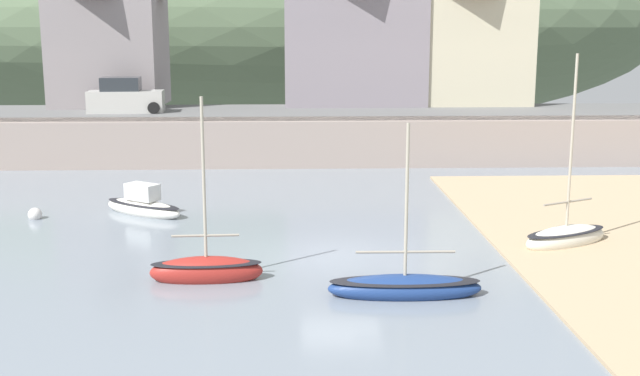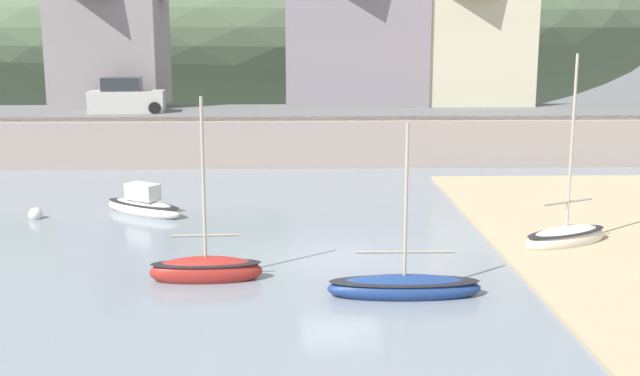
% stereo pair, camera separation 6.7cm
% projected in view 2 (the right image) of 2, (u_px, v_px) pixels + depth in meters
% --- Properties ---
extents(quay_seawall, '(48.00, 9.40, 2.40)m').
position_uv_depth(quay_seawall, '(322.00, 138.00, 41.12)').
color(quay_seawall, gray).
rests_on(quay_seawall, ground).
extents(hillside_backdrop, '(80.00, 44.00, 20.32)m').
position_uv_depth(hillside_backdrop, '(256.00, 28.00, 76.75)').
color(hillside_backdrop, '#53664A').
rests_on(hillside_backdrop, ground).
extents(waterfront_building_left, '(6.59, 6.25, 8.49)m').
position_uv_depth(waterfront_building_left, '(110.00, 33.00, 47.22)').
color(waterfront_building_left, gray).
rests_on(waterfront_building_left, ground).
extents(waterfront_building_centre, '(8.75, 5.15, 8.70)m').
position_uv_depth(waterfront_building_centre, '(355.00, 32.00, 47.65)').
color(waterfront_building_centre, gray).
rests_on(waterfront_building_centre, ground).
extents(waterfront_building_right, '(7.86, 4.86, 8.87)m').
position_uv_depth(waterfront_building_right, '(467.00, 30.00, 47.84)').
color(waterfront_building_right, beige).
rests_on(waterfront_building_right, ground).
extents(sailboat_nearest_shore, '(3.20, 1.07, 5.36)m').
position_uv_depth(sailboat_nearest_shore, '(206.00, 270.00, 21.99)').
color(sailboat_nearest_shore, '#A02721').
rests_on(sailboat_nearest_shore, ground).
extents(rowboat_small_beached, '(4.10, 1.16, 4.76)m').
position_uv_depth(rowboat_small_beached, '(404.00, 287.00, 20.70)').
color(rowboat_small_beached, navy).
rests_on(rowboat_small_beached, ground).
extents(sailboat_blue_trim, '(3.43, 2.44, 6.40)m').
position_uv_depth(sailboat_blue_trim, '(566.00, 237.00, 25.39)').
color(sailboat_blue_trim, silver).
rests_on(sailboat_blue_trim, ground).
extents(sailboat_white_hull, '(3.57, 2.86, 1.34)m').
position_uv_depth(sailboat_white_hull, '(143.00, 206.00, 29.92)').
color(sailboat_white_hull, white).
rests_on(sailboat_white_hull, ground).
extents(parked_car_near_slipway, '(4.20, 1.96, 1.95)m').
position_uv_depth(parked_car_near_slipway, '(126.00, 98.00, 43.56)').
color(parked_car_near_slipway, beige).
rests_on(parked_car_near_slipway, ground).
extents(mooring_buoy, '(0.52, 0.52, 0.52)m').
position_uv_depth(mooring_buoy, '(36.00, 214.00, 29.20)').
color(mooring_buoy, silver).
rests_on(mooring_buoy, ground).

